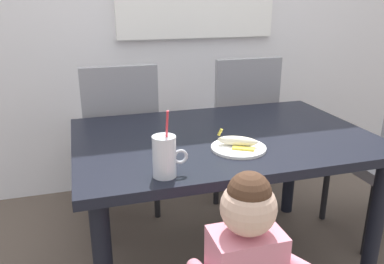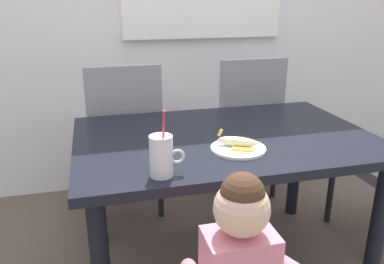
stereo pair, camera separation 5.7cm
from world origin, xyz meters
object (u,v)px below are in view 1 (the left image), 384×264
at_px(snack_plate, 238,148).
at_px(dining_chair_left, 120,133).
at_px(dining_chair_right, 239,119).
at_px(peeled_banana, 238,141).
at_px(toddler_standing, 246,264).
at_px(milk_cup, 165,159).
at_px(dining_table, 223,153).

bearing_deg(snack_plate, dining_chair_left, 115.85).
relative_size(dining_chair_right, peeled_banana, 5.68).
relative_size(toddler_standing, milk_cup, 3.35).
xyz_separation_m(dining_chair_right, snack_plate, (-0.39, -0.88, 0.17)).
height_order(dining_table, peeled_banana, peeled_banana).
height_order(toddler_standing, peeled_banana, toddler_standing).
xyz_separation_m(dining_chair_left, dining_chair_right, (0.79, 0.05, 0.00)).
height_order(dining_table, milk_cup, milk_cup).
relative_size(dining_chair_left, dining_chair_right, 1.00).
relative_size(dining_table, peeled_banana, 8.02).
relative_size(dining_table, dining_chair_right, 1.41).
xyz_separation_m(dining_chair_left, toddler_standing, (0.23, -1.31, -0.02)).
height_order(milk_cup, peeled_banana, milk_cup).
xyz_separation_m(dining_chair_left, snack_plate, (0.40, -0.83, 0.17)).
height_order(dining_table, snack_plate, snack_plate).
bearing_deg(milk_cup, peeled_banana, 26.08).
height_order(milk_cup, snack_plate, milk_cup).
relative_size(dining_chair_right, toddler_standing, 1.15).
relative_size(dining_chair_left, peeled_banana, 5.68).
bearing_deg(snack_plate, peeled_banana, 79.79).
xyz_separation_m(dining_table, dining_chair_left, (-0.41, 0.64, -0.07)).
bearing_deg(dining_chair_right, dining_chair_left, 3.70).
xyz_separation_m(dining_table, milk_cup, (-0.36, -0.35, 0.16)).
bearing_deg(dining_table, dining_chair_left, 122.59).
distance_m(dining_chair_right, peeled_banana, 0.97).
relative_size(dining_table, milk_cup, 5.41).
bearing_deg(milk_cup, dining_chair_left, 92.97).
bearing_deg(milk_cup, dining_table, 44.68).
relative_size(dining_table, toddler_standing, 1.62).
xyz_separation_m(dining_chair_left, milk_cup, (0.05, -0.99, 0.23)).
height_order(dining_table, dining_chair_right, dining_chair_right).
distance_m(milk_cup, snack_plate, 0.39).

